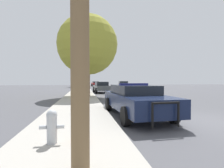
{
  "coord_description": "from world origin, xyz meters",
  "views": [
    {
      "loc": [
        -4.76,
        -6.23,
        1.64
      ],
      "look_at": [
        -0.97,
        16.99,
        1.13
      ],
      "focal_mm": 28.0,
      "sensor_mm": 36.0,
      "label": 1
    }
  ],
  "objects_px": {
    "police_car": "(135,99)",
    "car_background_midblock": "(101,87)",
    "car_background_distant": "(95,84)",
    "traffic_cone": "(79,131)",
    "car_background_oncoming": "(123,85)",
    "tree_sidewalk_near": "(88,45)",
    "fire_hydrant": "(52,125)",
    "traffic_light": "(95,62)",
    "tree_sidewalk_far": "(81,67)"
  },
  "relations": [
    {
      "from": "fire_hydrant",
      "to": "car_background_distant",
      "type": "xyz_separation_m",
      "value": [
        3.95,
        43.0,
        0.17
      ]
    },
    {
      "from": "car_background_distant",
      "to": "traffic_cone",
      "type": "distance_m",
      "value": 43.1
    },
    {
      "from": "police_car",
      "to": "car_background_oncoming",
      "type": "bearing_deg",
      "value": -104.64
    },
    {
      "from": "car_background_oncoming",
      "to": "traffic_cone",
      "type": "xyz_separation_m",
      "value": [
        -7.54,
        -27.8,
        -0.4
      ]
    },
    {
      "from": "police_car",
      "to": "traffic_light",
      "type": "relative_size",
      "value": 0.94
    },
    {
      "from": "tree_sidewalk_near",
      "to": "traffic_cone",
      "type": "bearing_deg",
      "value": -92.3
    },
    {
      "from": "tree_sidewalk_far",
      "to": "tree_sidewalk_near",
      "type": "bearing_deg",
      "value": -88.13
    },
    {
      "from": "traffic_light",
      "to": "car_background_midblock",
      "type": "height_order",
      "value": "traffic_light"
    },
    {
      "from": "police_car",
      "to": "tree_sidewalk_near",
      "type": "height_order",
      "value": "tree_sidewalk_near"
    },
    {
      "from": "car_background_oncoming",
      "to": "tree_sidewalk_far",
      "type": "xyz_separation_m",
      "value": [
        -7.9,
        11.18,
        4.05
      ]
    },
    {
      "from": "police_car",
      "to": "tree_sidewalk_near",
      "type": "relative_size",
      "value": 0.7
    },
    {
      "from": "fire_hydrant",
      "to": "tree_sidewalk_far",
      "type": "relative_size",
      "value": 0.12
    },
    {
      "from": "police_car",
      "to": "car_background_distant",
      "type": "distance_m",
      "value": 39.59
    },
    {
      "from": "traffic_light",
      "to": "car_background_distant",
      "type": "xyz_separation_m",
      "value": [
        1.67,
        23.37,
        -3.42
      ]
    },
    {
      "from": "car_background_distant",
      "to": "traffic_cone",
      "type": "xyz_separation_m",
      "value": [
        -3.31,
        -42.97,
        -0.35
      ]
    },
    {
      "from": "car_background_distant",
      "to": "traffic_cone",
      "type": "bearing_deg",
      "value": -99.24
    },
    {
      "from": "tree_sidewalk_near",
      "to": "traffic_cone",
      "type": "relative_size",
      "value": 15.62
    },
    {
      "from": "car_background_midblock",
      "to": "car_background_oncoming",
      "type": "height_order",
      "value": "car_background_oncoming"
    },
    {
      "from": "car_background_oncoming",
      "to": "tree_sidewalk_near",
      "type": "height_order",
      "value": "tree_sidewalk_near"
    },
    {
      "from": "fire_hydrant",
      "to": "car_background_distant",
      "type": "relative_size",
      "value": 0.18
    },
    {
      "from": "traffic_light",
      "to": "tree_sidewalk_near",
      "type": "xyz_separation_m",
      "value": [
        -1.14,
        -7.08,
        0.88
      ]
    },
    {
      "from": "fire_hydrant",
      "to": "tree_sidewalk_near",
      "type": "relative_size",
      "value": 0.1
    },
    {
      "from": "fire_hydrant",
      "to": "tree_sidewalk_far",
      "type": "distance_m",
      "value": 39.24
    },
    {
      "from": "fire_hydrant",
      "to": "car_background_midblock",
      "type": "height_order",
      "value": "car_background_midblock"
    },
    {
      "from": "police_car",
      "to": "car_background_midblock",
      "type": "distance_m",
      "value": 14.93
    },
    {
      "from": "car_background_oncoming",
      "to": "car_background_distant",
      "type": "bearing_deg",
      "value": -69.98
    },
    {
      "from": "traffic_light",
      "to": "car_background_oncoming",
      "type": "height_order",
      "value": "traffic_light"
    },
    {
      "from": "car_background_midblock",
      "to": "tree_sidewalk_near",
      "type": "distance_m",
      "value": 7.44
    },
    {
      "from": "car_background_oncoming",
      "to": "car_background_distant",
      "type": "xyz_separation_m",
      "value": [
        -4.23,
        15.17,
        -0.05
      ]
    },
    {
      "from": "police_car",
      "to": "traffic_cone",
      "type": "height_order",
      "value": "police_car"
    },
    {
      "from": "police_car",
      "to": "car_background_midblock",
      "type": "height_order",
      "value": "police_car"
    },
    {
      "from": "car_background_oncoming",
      "to": "car_background_distant",
      "type": "height_order",
      "value": "car_background_oncoming"
    },
    {
      "from": "car_background_midblock",
      "to": "car_background_oncoming",
      "type": "distance_m",
      "value": 10.78
    },
    {
      "from": "tree_sidewalk_near",
      "to": "traffic_cone",
      "type": "height_order",
      "value": "tree_sidewalk_near"
    },
    {
      "from": "car_background_distant",
      "to": "traffic_light",
      "type": "bearing_deg",
      "value": -98.92
    },
    {
      "from": "traffic_cone",
      "to": "tree_sidewalk_far",
      "type": "bearing_deg",
      "value": 90.53
    },
    {
      "from": "tree_sidewalk_far",
      "to": "traffic_cone",
      "type": "distance_m",
      "value": 39.23
    },
    {
      "from": "fire_hydrant",
      "to": "traffic_light",
      "type": "xyz_separation_m",
      "value": [
        2.28,
        19.63,
        3.59
      ]
    },
    {
      "from": "police_car",
      "to": "traffic_light",
      "type": "bearing_deg",
      "value": -90.0
    },
    {
      "from": "fire_hydrant",
      "to": "traffic_light",
      "type": "bearing_deg",
      "value": 83.36
    },
    {
      "from": "fire_hydrant",
      "to": "traffic_cone",
      "type": "height_order",
      "value": "fire_hydrant"
    },
    {
      "from": "fire_hydrant",
      "to": "tree_sidewalk_near",
      "type": "bearing_deg",
      "value": 84.79
    },
    {
      "from": "police_car",
      "to": "car_background_distant",
      "type": "xyz_separation_m",
      "value": [
        0.85,
        39.58,
        -0.05
      ]
    },
    {
      "from": "car_background_distant",
      "to": "tree_sidewalk_far",
      "type": "height_order",
      "value": "tree_sidewalk_far"
    },
    {
      "from": "traffic_light",
      "to": "tree_sidewalk_far",
      "type": "bearing_deg",
      "value": 95.91
    },
    {
      "from": "car_background_oncoming",
      "to": "tree_sidewalk_near",
      "type": "distance_m",
      "value": 17.35
    },
    {
      "from": "traffic_light",
      "to": "traffic_cone",
      "type": "distance_m",
      "value": 20.02
    },
    {
      "from": "car_background_distant",
      "to": "traffic_cone",
      "type": "height_order",
      "value": "car_background_distant"
    },
    {
      "from": "traffic_light",
      "to": "tree_sidewalk_far",
      "type": "xyz_separation_m",
      "value": [
        -2.01,
        19.38,
        0.69
      ]
    },
    {
      "from": "police_car",
      "to": "traffic_cone",
      "type": "bearing_deg",
      "value": 51.15
    }
  ]
}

